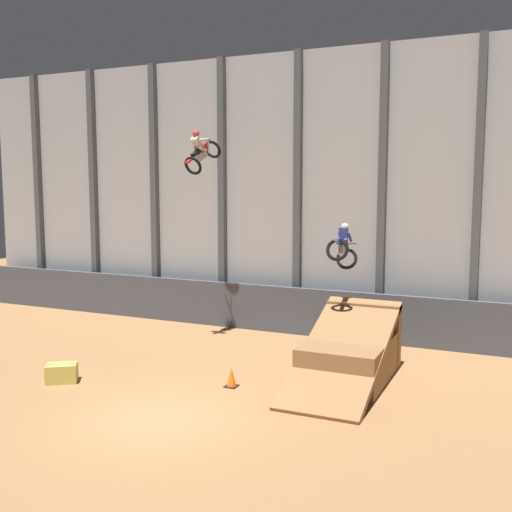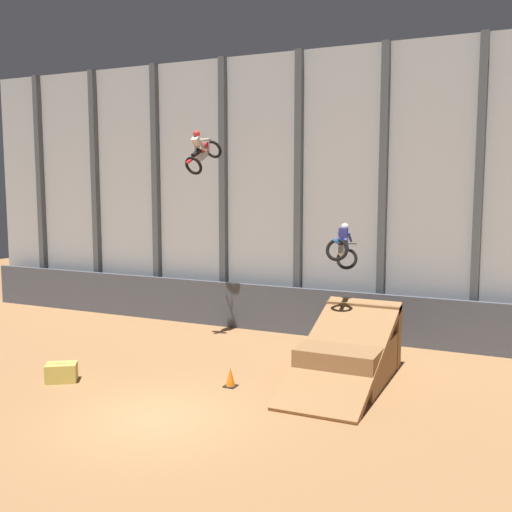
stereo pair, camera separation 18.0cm
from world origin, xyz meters
name	(u,v)px [view 1 (the left image)]	position (x,y,z in m)	size (l,w,h in m)	color
ground_plane	(157,419)	(0.00, 0.00, 0.00)	(60.00, 60.00, 0.00)	#996B42
arena_back_wall	(299,194)	(0.00, 10.38, 5.57)	(32.00, 0.40, 11.15)	#ADB2B7
lower_barrier	(291,311)	(0.00, 9.61, 0.94)	(31.36, 0.20, 1.88)	#474C56
dirt_ramp	(351,353)	(3.61, 5.30, 0.75)	(2.42, 5.46, 2.24)	olive
rider_bike_left_air	(201,152)	(-2.83, 7.47, 7.14)	(0.94, 1.88, 1.69)	black
rider_bike_right_air	(343,248)	(2.91, 6.64, 3.88)	(0.79, 1.70, 1.63)	black
traffic_cone_near_ramp	(231,377)	(0.64, 2.94, 0.28)	(0.36, 0.36, 0.58)	black
hay_bale_trackside	(62,373)	(-4.22, 1.23, 0.28)	(1.08, 1.00, 0.57)	#CCB751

